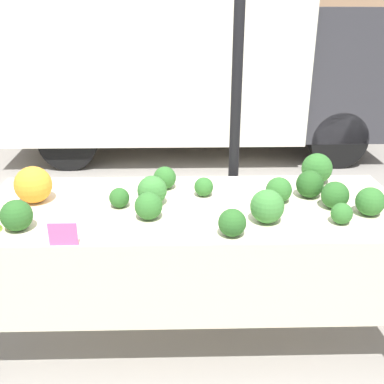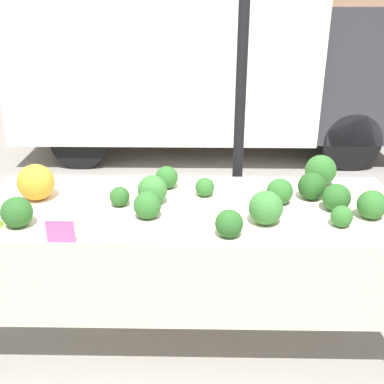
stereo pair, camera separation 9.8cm
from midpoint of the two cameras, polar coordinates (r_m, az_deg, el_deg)
The scene contains 20 objects.
ground_plane at distance 2.96m, azimuth -0.99°, elevation -16.56°, with size 40.00×40.00×0.00m, color gray.
tent_pole at distance 2.98m, azimuth 4.71°, elevation 12.85°, with size 0.07×0.07×2.74m.
parked_truck at distance 6.21m, azimuth -1.50°, elevation 17.45°, with size 4.80×2.16×2.45m.
market_table at distance 2.50m, azimuth -1.09°, elevation -4.24°, with size 2.38×0.91×0.83m.
orange_cauliflower at distance 2.70m, azimuth -20.51°, elevation 0.86°, with size 0.21×0.21×0.21m.
broccoli_head_0 at distance 2.54m, azimuth 20.67°, elevation -1.15°, with size 0.15×0.15×0.15m.
broccoli_head_1 at distance 2.17m, azimuth 3.83°, elevation -3.92°, with size 0.14×0.14×0.14m.
broccoli_head_2 at distance 2.32m, azimuth 8.33°, elevation -1.83°, with size 0.18×0.18×0.18m.
broccoli_head_3 at distance 2.68m, azimuth 13.72°, elevation 0.96°, with size 0.16×0.16×0.16m.
broccoli_head_4 at distance 2.40m, azimuth -22.50°, elevation -2.78°, with size 0.16×0.16×0.16m.
broccoli_head_5 at distance 2.62m, azimuth 0.43°, elevation 0.66°, with size 0.11×0.11×0.11m.
broccoli_head_6 at distance 2.52m, azimuth -10.33°, elevation -0.73°, with size 0.11×0.11×0.11m.
broccoli_head_7 at distance 2.35m, azimuth -6.74°, elevation -1.79°, with size 0.15×0.15×0.15m.
broccoli_head_8 at distance 2.74m, azimuth -4.50°, elevation 1.81°, with size 0.14×0.14×0.14m.
broccoli_head_9 at distance 2.57m, azimuth 9.89°, elevation 0.24°, with size 0.15×0.15×0.15m.
broccoli_head_10 at distance 2.40m, azimuth 17.37°, elevation -2.64°, with size 0.11×0.11×0.11m.
broccoli_head_11 at distance 2.90m, azimuth 14.65°, elevation 2.91°, with size 0.19×0.19×0.19m.
broccoli_head_12 at distance 2.52m, azimuth -6.20°, elevation 0.20°, with size 0.17×0.17×0.17m.
broccoli_head_13 at distance 2.57m, azimuth 16.67°, elevation -0.40°, with size 0.15×0.15×0.15m.
price_sign at distance 2.18m, azimuth -17.33°, elevation -5.17°, with size 0.14×0.01×0.11m.
Camera 1 is at (-0.05, -2.30, 1.87)m, focal length 42.00 mm.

